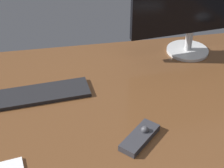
% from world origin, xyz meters
% --- Properties ---
extents(desk, '(1.40, 0.84, 0.02)m').
position_xyz_m(desk, '(0.00, 0.00, 0.01)').
color(desk, brown).
rests_on(desk, ground).
extents(keyboard, '(0.38, 0.15, 0.01)m').
position_xyz_m(keyboard, '(-0.33, 0.06, 0.03)').
color(keyboard, black).
rests_on(keyboard, desk).
extents(media_remote, '(0.15, 0.15, 0.04)m').
position_xyz_m(media_remote, '(-0.02, -0.23, 0.03)').
color(media_remote, '#2D2D33').
rests_on(media_remote, desk).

